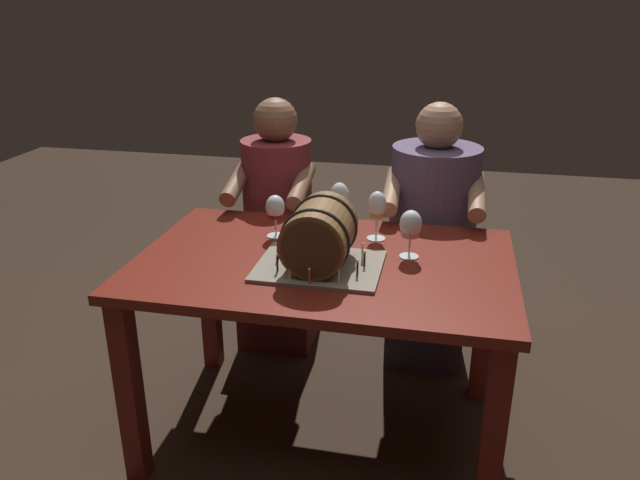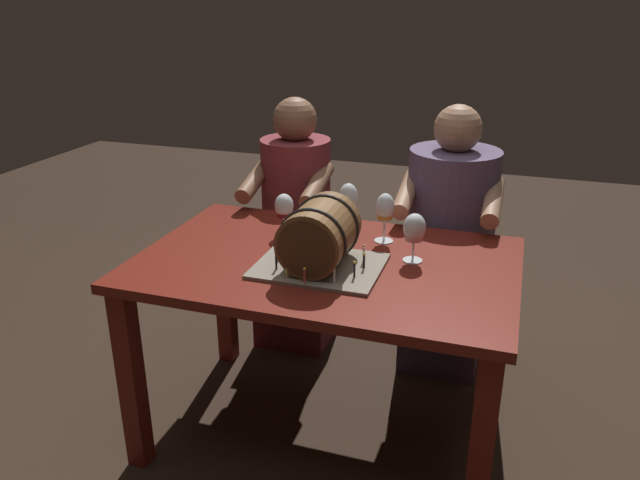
% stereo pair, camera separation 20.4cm
% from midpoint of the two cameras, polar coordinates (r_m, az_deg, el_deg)
% --- Properties ---
extents(ground_plane, '(8.00, 8.00, 0.00)m').
position_cam_midpoint_polar(ground_plane, '(2.53, -2.10, -17.18)').
color(ground_plane, '#332319').
extents(dining_table, '(1.30, 0.84, 0.73)m').
position_cam_midpoint_polar(dining_table, '(2.19, -2.32, -4.54)').
color(dining_table, maroon).
rests_on(dining_table, ground).
extents(barrel_cake, '(0.41, 0.33, 0.24)m').
position_cam_midpoint_polar(barrel_cake, '(2.03, -2.87, 0.15)').
color(barrel_cake, gray).
rests_on(barrel_cake, dining_table).
extents(wine_glass_amber, '(0.07, 0.07, 0.19)m').
position_cam_midpoint_polar(wine_glass_amber, '(2.27, 2.72, 2.98)').
color(wine_glass_amber, white).
rests_on(wine_glass_amber, dining_table).
extents(wine_glass_rose, '(0.08, 0.08, 0.17)m').
position_cam_midpoint_polar(wine_glass_rose, '(2.12, 5.63, 1.21)').
color(wine_glass_rose, white).
rests_on(wine_glass_rose, dining_table).
extents(wine_glass_red, '(0.07, 0.07, 0.16)m').
position_cam_midpoint_polar(wine_glass_red, '(2.32, -6.65, 2.79)').
color(wine_glass_red, white).
rests_on(wine_glass_red, dining_table).
extents(wine_glass_empty, '(0.07, 0.07, 0.20)m').
position_cam_midpoint_polar(wine_glass_empty, '(2.31, -0.73, 3.81)').
color(wine_glass_empty, white).
rests_on(wine_glass_empty, dining_table).
extents(person_seated_left, '(0.36, 0.45, 1.17)m').
position_cam_midpoint_polar(person_seated_left, '(2.88, -5.89, 0.07)').
color(person_seated_left, '#4C1B1E').
rests_on(person_seated_left, ground).
extents(person_seated_right, '(0.41, 0.48, 1.18)m').
position_cam_midpoint_polar(person_seated_right, '(2.74, 8.07, -0.35)').
color(person_seated_right, '#372D40').
rests_on(person_seated_right, ground).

